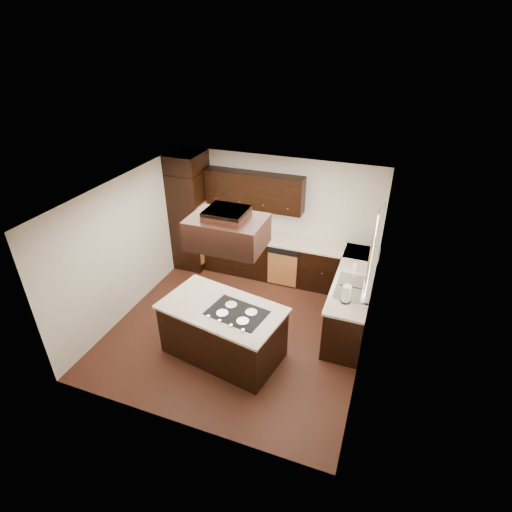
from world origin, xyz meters
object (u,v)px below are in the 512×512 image
Objects in this scene: range_hood at (227,232)px; spice_rack at (247,228)px; island at (223,332)px; oven_column at (191,220)px.

spice_rack is (-0.63, 2.34, -1.11)m from range_hood.
range_hood reaches higher than spice_rack.
island is 1.73m from range_hood.
island is (1.79, -2.38, -0.62)m from oven_column.
oven_column is 3.04m from island.
oven_column is 6.80× the size of spice_rack.
oven_column is at bearing -173.81° from spice_rack.
oven_column is 1.18× the size of island.
spice_rack is at bearing 105.00° from range_hood.
oven_column is 3.13m from range_hood.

